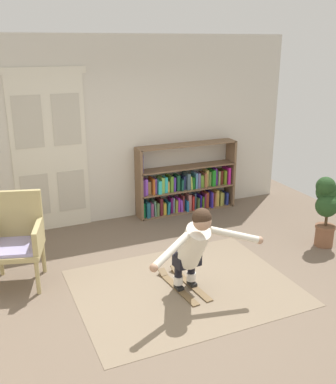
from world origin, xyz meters
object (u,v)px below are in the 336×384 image
object	(u,v)px
skis_pair	(183,285)
bookshelf	(185,186)
person_skier	(194,245)
wicker_chair	(16,237)
potted_plant	(328,204)

from	to	relation	value
skis_pair	bookshelf	bearing A→B (deg)	63.77
bookshelf	person_skier	size ratio (longest dim) A/B	1.24
wicker_chair	person_skier	bearing A→B (deg)	-32.78
skis_pair	wicker_chair	bearing A→B (deg)	152.26
bookshelf	potted_plant	bearing A→B (deg)	-58.12
potted_plant	bookshelf	bearing A→B (deg)	121.88
wicker_chair	potted_plant	bearing A→B (deg)	-9.43
wicker_chair	person_skier	distance (m)	2.12
skis_pair	potted_plant	bearing A→B (deg)	5.89
person_skier	wicker_chair	bearing A→B (deg)	147.22
bookshelf	skis_pair	bearing A→B (deg)	-116.23
wicker_chair	potted_plant	size ratio (longest dim) A/B	1.09
potted_plant	person_skier	size ratio (longest dim) A/B	0.71
bookshelf	wicker_chair	size ratio (longest dim) A/B	1.60
skis_pair	person_skier	distance (m)	0.66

